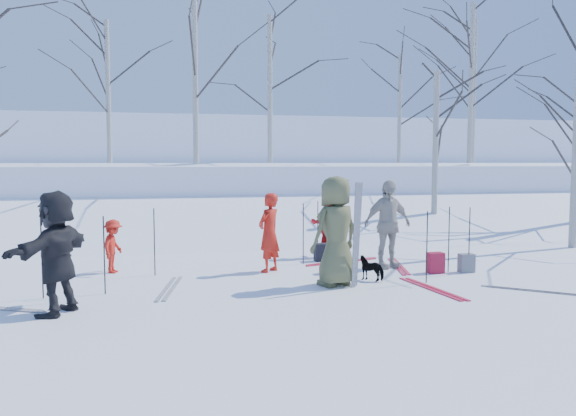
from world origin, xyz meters
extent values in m
plane|color=white|center=(0.00, 0.00, 0.00)|extent=(120.00, 120.00, 0.00)
cube|color=white|center=(0.00, 7.00, 0.15)|extent=(70.00, 9.49, 4.12)
cube|color=white|center=(0.00, 17.00, 1.00)|extent=(70.00, 18.00, 2.20)
cube|color=white|center=(0.00, 38.00, 2.00)|extent=(90.00, 30.00, 6.00)
imported|color=#505432|center=(0.53, -0.13, 1.00)|extent=(1.15, 0.98, 2.00)
imported|color=red|center=(-0.42, 1.41, 0.81)|extent=(0.69, 0.69, 1.62)
imported|color=#B30D0F|center=(1.27, 3.00, 0.78)|extent=(0.82, 0.68, 1.55)
imported|color=red|center=(-3.53, 1.99, 0.54)|extent=(0.59, 0.79, 1.09)
imported|color=beige|center=(2.11, 1.29, 0.94)|extent=(1.16, 0.63, 1.87)
imported|color=black|center=(-4.06, -1.07, 0.92)|extent=(1.25, 1.77, 1.84)
imported|color=black|center=(1.35, 0.18, 0.23)|extent=(0.56, 0.56, 0.46)
cube|color=silver|center=(0.81, -0.40, 0.95)|extent=(0.08, 0.16, 1.90)
cube|color=silver|center=(0.88, -0.33, 0.95)|extent=(0.09, 0.23, 1.89)
cylinder|color=black|center=(0.48, 2.13, 0.67)|extent=(0.02, 0.02, 1.34)
cylinder|color=black|center=(0.99, 2.78, 0.67)|extent=(0.02, 0.02, 1.34)
cylinder|color=black|center=(-4.48, -0.02, 0.67)|extent=(0.02, 0.02, 1.34)
cylinder|color=black|center=(3.52, 0.41, 0.67)|extent=(0.02, 0.02, 1.34)
cylinder|color=black|center=(3.17, 0.60, 0.67)|extent=(0.02, 0.02, 1.34)
cylinder|color=black|center=(2.26, -0.26, 0.67)|extent=(0.02, 0.02, 1.34)
cylinder|color=black|center=(-3.51, 0.09, 0.67)|extent=(0.02, 0.02, 1.34)
cylinder|color=black|center=(-4.06, -0.34, 0.67)|extent=(0.02, 0.02, 1.34)
cylinder|color=black|center=(-2.71, 1.52, 0.67)|extent=(0.02, 0.02, 1.34)
cube|color=maroon|center=(2.86, 0.55, 0.21)|extent=(0.32, 0.22, 0.42)
cube|color=slate|center=(3.52, 0.49, 0.19)|extent=(0.30, 0.20, 0.38)
cube|color=black|center=(0.99, 2.39, 0.20)|extent=(0.34, 0.24, 0.40)
camera|label=1|loc=(-2.49, -9.79, 2.25)|focal=35.00mm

